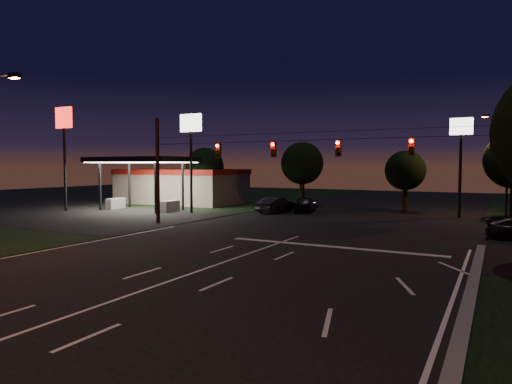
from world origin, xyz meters
The scene contains 15 objects.
ground centered at (0.00, 0.00, 0.00)m, with size 140.00×140.00×0.00m, color black.
cross_street_left centered at (-20.00, 16.00, 0.00)m, with size 20.00×16.00×0.02m, color black.
stop_bar centered at (3.00, 11.50, 0.01)m, with size 12.00×0.50×0.01m, color silver.
utility_pole_left centered at (-12.00, 15.00, 0.00)m, with size 0.28×0.28×8.00m, color black.
signal_span centered at (0.00, 14.96, 5.50)m, with size 24.00×0.40×1.56m.
gas_station centered at (-21.86, 30.39, 2.38)m, with size 14.20×16.10×5.25m.
pole_sign_left_near centered at (-14.00, 22.00, 6.98)m, with size 2.20×0.30×9.10m.
pole_sign_left_far centered at (-26.00, 18.00, 7.61)m, with size 2.00×0.30×10.00m.
pole_sign_right centered at (8.00, 30.00, 6.24)m, with size 1.80×0.30×8.40m.
street_light_right_far centered at (11.24, 32.00, 5.24)m, with size 2.20×0.35×9.00m.
tree_far_a centered at (-17.98, 30.12, 4.26)m, with size 4.20×4.20×6.42m.
tree_far_b centered at (-7.98, 34.13, 4.61)m, with size 4.60×4.60×6.98m.
tree_far_c centered at (3.02, 33.10, 3.90)m, with size 3.80×3.80×5.86m.
car_oncoming_a centered at (-5.34, 28.33, 0.74)m, with size 1.75×4.34×1.48m, color black.
car_oncoming_b centered at (-7.45, 26.38, 0.74)m, with size 1.56×4.48×1.48m, color black.
Camera 1 is at (10.95, -12.02, 4.37)m, focal length 32.00 mm.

